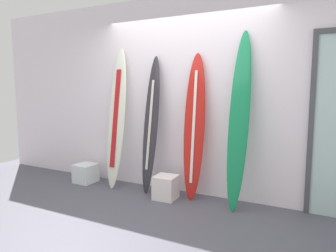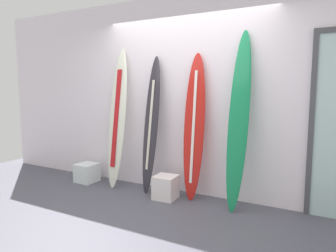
% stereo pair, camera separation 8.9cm
% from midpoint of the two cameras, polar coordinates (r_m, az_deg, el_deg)
% --- Properties ---
extents(ground, '(8.00, 8.00, 0.04)m').
position_cam_midpoint_polar(ground, '(3.64, -5.90, -17.80)').
color(ground, '#4D4D58').
extents(wall_back, '(7.20, 0.20, 2.80)m').
position_cam_midpoint_polar(wall_back, '(4.45, 3.06, 5.68)').
color(wall_back, white).
rests_on(wall_back, ground).
extents(surfboard_ivory, '(0.29, 0.40, 2.10)m').
position_cam_midpoint_polar(surfboard_ivory, '(4.70, -10.05, 1.27)').
color(surfboard_ivory, silver).
rests_on(surfboard_ivory, ground).
extents(surfboard_charcoal, '(0.25, 0.37, 1.97)m').
position_cam_midpoint_polar(surfboard_charcoal, '(4.40, -3.76, 0.23)').
color(surfboard_charcoal, '#2D2930').
rests_on(surfboard_charcoal, ground).
extents(surfboard_crimson, '(0.30, 0.31, 1.98)m').
position_cam_midpoint_polar(surfboard_crimson, '(4.14, 4.28, -0.35)').
color(surfboard_crimson, red).
rests_on(surfboard_crimson, ground).
extents(surfboard_emerald, '(0.26, 0.45, 2.23)m').
position_cam_midpoint_polar(surfboard_emerald, '(3.87, 12.41, 1.07)').
color(surfboard_emerald, '#16804D').
rests_on(surfboard_emerald, ground).
extents(display_block_left, '(0.31, 0.31, 0.32)m').
position_cam_midpoint_polar(display_block_left, '(4.28, -1.01, -11.30)').
color(display_block_left, white).
rests_on(display_block_left, ground).
extents(display_block_center, '(0.32, 0.32, 0.29)m').
position_cam_midpoint_polar(display_block_center, '(5.17, -15.53, -8.44)').
color(display_block_center, white).
rests_on(display_block_center, ground).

